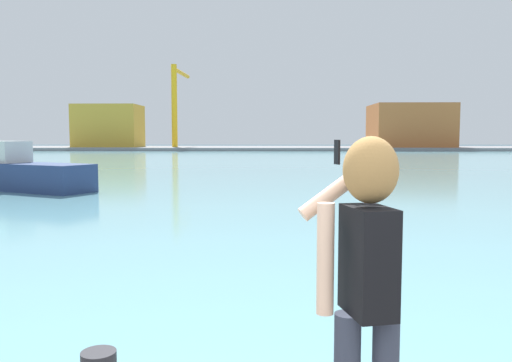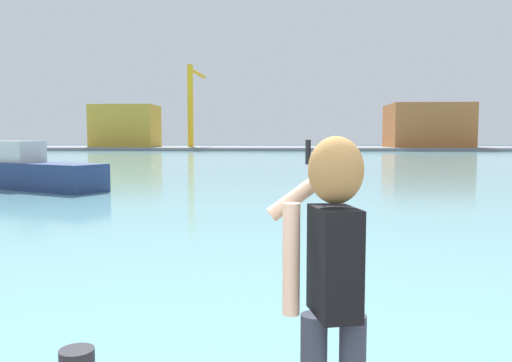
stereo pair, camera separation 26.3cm
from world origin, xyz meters
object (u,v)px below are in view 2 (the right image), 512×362
Objects in this scene: boat_moored at (26,171)px; port_crane at (193,96)px; person_photographer at (332,268)px; warehouse_right at (427,126)px; warehouse_left at (126,126)px.

port_crane is (-5.46, 71.17, 8.85)m from boat_moored.
warehouse_right is (24.52, 89.61, 2.71)m from person_photographer.
boat_moored is 0.54× the size of port_crane.
boat_moored is at bearing 18.11° from person_photographer.
port_crane is at bearing 120.04° from boat_moored.
warehouse_right is at bearing -0.44° from warehouse_left.
warehouse_left is 0.77× the size of port_crane.
port_crane is (-41.49, 0.72, 5.33)m from warehouse_right.
boat_moored is at bearing -85.61° from port_crane.
warehouse_right is (53.74, -0.41, -0.01)m from warehouse_left.
boat_moored is (-11.51, 19.15, -0.80)m from person_photographer.
port_crane reaches higher than warehouse_right.
warehouse_right is 0.92× the size of port_crane.
port_crane is at bearing 179.01° from warehouse_right.
warehouse_right reaches higher than boat_moored.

